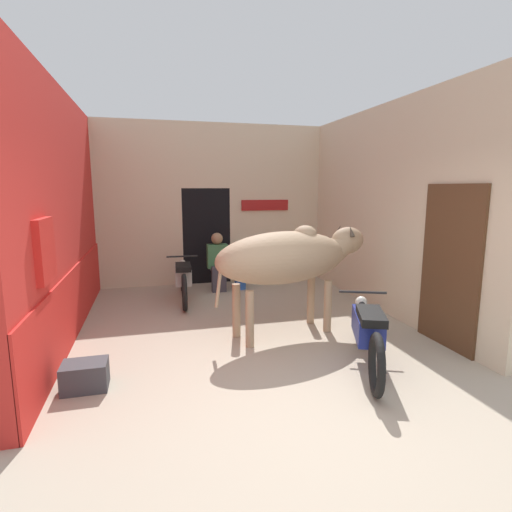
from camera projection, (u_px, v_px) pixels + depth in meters
The scene contains 10 objects.
ground_plane at pixel (301, 407), 3.72m from camera, with size 30.00×30.00×0.00m, color tan.
wall_left_shopfront at pixel (61, 219), 5.27m from camera, with size 0.25×5.13×3.33m.
wall_back_with_doorway at pixel (210, 215), 8.59m from camera, with size 4.70×0.93×3.33m.
wall_right_with_door at pixel (388, 211), 6.45m from camera, with size 0.22×5.13×3.33m.
cow at pixel (290, 257), 5.45m from camera, with size 2.41×1.16×1.51m.
motorcycle_near at pixel (367, 330), 4.51m from camera, with size 0.88×1.84×0.75m.
motorcycle_far at pixel (183, 278), 7.16m from camera, with size 0.58×1.89×0.74m.
shopkeeper_seated at pixel (218, 260), 7.86m from camera, with size 0.39×0.34×1.15m.
plastic_stool at pixel (240, 278), 8.02m from camera, with size 0.33×0.33×0.40m.
crate at pixel (85, 376), 4.03m from camera, with size 0.44×0.32×0.28m.
Camera 1 is at (-1.28, -3.21, 2.01)m, focal length 28.00 mm.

